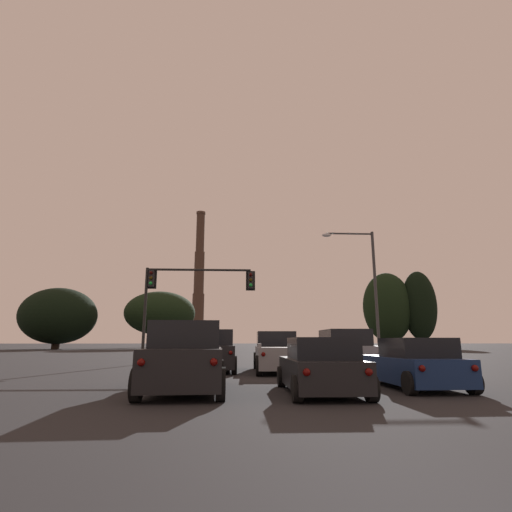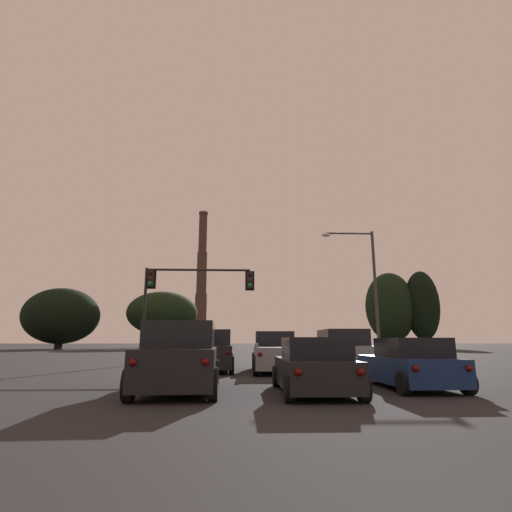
{
  "view_description": "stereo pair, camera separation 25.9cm",
  "coord_description": "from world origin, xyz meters",
  "px_view_note": "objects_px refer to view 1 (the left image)",
  "views": [
    {
      "loc": [
        -1.99,
        -2.32,
        1.33
      ],
      "look_at": [
        -0.44,
        27.87,
        7.83
      ],
      "focal_mm": 28.0,
      "sensor_mm": 36.0,
      "label": 1
    },
    {
      "loc": [
        -1.73,
        -2.33,
        1.33
      ],
      "look_at": [
        -0.44,
        27.87,
        7.83
      ],
      "focal_mm": 28.0,
      "sensor_mm": 36.0,
      "label": 2
    }
  ],
  "objects_px": {
    "suv_left_lane_second": "(186,358)",
    "hatchback_center_lane_second": "(320,367)",
    "suv_left_lane_front": "(213,351)",
    "pickup_truck_center_lane_front": "(278,353)",
    "street_lamp": "(367,280)",
    "hatchback_right_lane_second": "(413,365)",
    "smokestack": "(199,291)",
    "traffic_light_overhead_left": "(184,289)",
    "suv_right_lane_front": "(345,352)"
  },
  "relations": [
    {
      "from": "traffic_light_overhead_left",
      "to": "street_lamp",
      "type": "distance_m",
      "value": 12.43
    },
    {
      "from": "pickup_truck_center_lane_front",
      "to": "traffic_light_overhead_left",
      "type": "height_order",
      "value": "traffic_light_overhead_left"
    },
    {
      "from": "hatchback_center_lane_second",
      "to": "suv_left_lane_front",
      "type": "bearing_deg",
      "value": 111.99
    },
    {
      "from": "hatchback_center_lane_second",
      "to": "street_lamp",
      "type": "relative_size",
      "value": 0.46
    },
    {
      "from": "hatchback_center_lane_second",
      "to": "street_lamp",
      "type": "bearing_deg",
      "value": 67.39
    },
    {
      "from": "suv_left_lane_second",
      "to": "hatchback_center_lane_second",
      "type": "height_order",
      "value": "suv_left_lane_second"
    },
    {
      "from": "hatchback_right_lane_second",
      "to": "smokestack",
      "type": "xyz_separation_m",
      "value": [
        -16.55,
        110.08,
        15.76
      ]
    },
    {
      "from": "hatchback_center_lane_second",
      "to": "suv_left_lane_second",
      "type": "bearing_deg",
      "value": 169.48
    },
    {
      "from": "suv_left_lane_second",
      "to": "traffic_light_overhead_left",
      "type": "xyz_separation_m",
      "value": [
        -1.88,
        13.39,
        3.64
      ]
    },
    {
      "from": "street_lamp",
      "to": "hatchback_center_lane_second",
      "type": "bearing_deg",
      "value": -112.98
    },
    {
      "from": "suv_left_lane_second",
      "to": "street_lamp",
      "type": "height_order",
      "value": "street_lamp"
    },
    {
      "from": "traffic_light_overhead_left",
      "to": "suv_right_lane_front",
      "type": "bearing_deg",
      "value": -40.24
    },
    {
      "from": "pickup_truck_center_lane_front",
      "to": "hatchback_center_lane_second",
      "type": "distance_m",
      "value": 7.97
    },
    {
      "from": "suv_left_lane_front",
      "to": "hatchback_center_lane_second",
      "type": "distance_m",
      "value": 8.86
    },
    {
      "from": "hatchback_right_lane_second",
      "to": "street_lamp",
      "type": "bearing_deg",
      "value": 74.68
    },
    {
      "from": "suv_left_lane_front",
      "to": "traffic_light_overhead_left",
      "type": "bearing_deg",
      "value": 109.07
    },
    {
      "from": "suv_left_lane_front",
      "to": "hatchback_right_lane_second",
      "type": "xyz_separation_m",
      "value": [
        6.28,
        -7.11,
        -0.23
      ]
    },
    {
      "from": "pickup_truck_center_lane_front",
      "to": "smokestack",
      "type": "xyz_separation_m",
      "value": [
        -13.28,
        103.24,
        15.62
      ]
    },
    {
      "from": "suv_right_lane_front",
      "to": "traffic_light_overhead_left",
      "type": "height_order",
      "value": "traffic_light_overhead_left"
    },
    {
      "from": "suv_left_lane_second",
      "to": "hatchback_center_lane_second",
      "type": "relative_size",
      "value": 1.21
    },
    {
      "from": "pickup_truck_center_lane_front",
      "to": "street_lamp",
      "type": "bearing_deg",
      "value": 50.18
    },
    {
      "from": "suv_left_lane_front",
      "to": "pickup_truck_center_lane_front",
      "type": "bearing_deg",
      "value": -6.74
    },
    {
      "from": "traffic_light_overhead_left",
      "to": "street_lamp",
      "type": "bearing_deg",
      "value": 8.86
    },
    {
      "from": "traffic_light_overhead_left",
      "to": "smokestack",
      "type": "xyz_separation_m",
      "value": [
        -8.07,
        97.13,
        11.89
      ]
    },
    {
      "from": "suv_left_lane_second",
      "to": "street_lamp",
      "type": "relative_size",
      "value": 0.56
    },
    {
      "from": "suv_left_lane_front",
      "to": "smokestack",
      "type": "xyz_separation_m",
      "value": [
        -10.27,
        102.97,
        15.52
      ]
    },
    {
      "from": "pickup_truck_center_lane_front",
      "to": "suv_left_lane_second",
      "type": "distance_m",
      "value": 8.0
    },
    {
      "from": "suv_left_lane_second",
      "to": "traffic_light_overhead_left",
      "type": "relative_size",
      "value": 0.71
    },
    {
      "from": "hatchback_right_lane_second",
      "to": "pickup_truck_center_lane_front",
      "type": "bearing_deg",
      "value": 114.45
    },
    {
      "from": "pickup_truck_center_lane_front",
      "to": "suv_left_lane_second",
      "type": "relative_size",
      "value": 1.12
    },
    {
      "from": "traffic_light_overhead_left",
      "to": "street_lamp",
      "type": "relative_size",
      "value": 0.78
    },
    {
      "from": "suv_left_lane_front",
      "to": "hatchback_right_lane_second",
      "type": "bearing_deg",
      "value": -50.12
    },
    {
      "from": "hatchback_right_lane_second",
      "to": "street_lamp",
      "type": "xyz_separation_m",
      "value": [
        3.76,
        14.86,
        4.83
      ]
    },
    {
      "from": "suv_right_lane_front",
      "to": "hatchback_right_lane_second",
      "type": "height_order",
      "value": "suv_right_lane_front"
    },
    {
      "from": "suv_left_lane_front",
      "to": "hatchback_center_lane_second",
      "type": "height_order",
      "value": "suv_left_lane_front"
    },
    {
      "from": "suv_left_lane_front",
      "to": "smokestack",
      "type": "bearing_deg",
      "value": 94.13
    },
    {
      "from": "suv_left_lane_second",
      "to": "smokestack",
      "type": "bearing_deg",
      "value": 92.78
    },
    {
      "from": "suv_left_lane_second",
      "to": "suv_right_lane_front",
      "type": "bearing_deg",
      "value": 43.86
    },
    {
      "from": "smokestack",
      "to": "suv_left_lane_front",
      "type": "bearing_deg",
      "value": -84.3
    },
    {
      "from": "suv_left_lane_second",
      "to": "suv_left_lane_front",
      "type": "bearing_deg",
      "value": 85.21
    },
    {
      "from": "pickup_truck_center_lane_front",
      "to": "suv_right_lane_front",
      "type": "bearing_deg",
      "value": -13.2
    },
    {
      "from": "street_lamp",
      "to": "smokestack",
      "type": "height_order",
      "value": "smokestack"
    },
    {
      "from": "suv_right_lane_front",
      "to": "traffic_light_overhead_left",
      "type": "distance_m",
      "value": 11.24
    },
    {
      "from": "traffic_light_overhead_left",
      "to": "hatchback_right_lane_second",
      "type": "bearing_deg",
      "value": -56.79
    },
    {
      "from": "suv_left_lane_front",
      "to": "street_lamp",
      "type": "distance_m",
      "value": 13.49
    },
    {
      "from": "pickup_truck_center_lane_front",
      "to": "suv_left_lane_front",
      "type": "bearing_deg",
      "value": 176.25
    },
    {
      "from": "hatchback_center_lane_second",
      "to": "street_lamp",
      "type": "xyz_separation_m",
      "value": [
        6.78,
        15.99,
        4.83
      ]
    },
    {
      "from": "hatchback_right_lane_second",
      "to": "traffic_light_overhead_left",
      "type": "height_order",
      "value": "traffic_light_overhead_left"
    },
    {
      "from": "hatchback_right_lane_second",
      "to": "smokestack",
      "type": "height_order",
      "value": "smokestack"
    },
    {
      "from": "suv_left_lane_front",
      "to": "suv_left_lane_second",
      "type": "xyz_separation_m",
      "value": [
        -0.32,
        -7.55,
        0.0
      ]
    }
  ]
}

